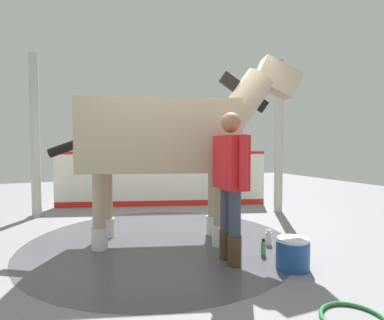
% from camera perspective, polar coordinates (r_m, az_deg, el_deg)
% --- Properties ---
extents(ground_plane, '(16.00, 16.00, 0.02)m').
position_cam_1_polar(ground_plane, '(4.19, -3.53, -15.34)').
color(ground_plane, gray).
extents(wet_patch, '(3.55, 3.55, 0.00)m').
position_cam_1_polar(wet_patch, '(4.22, -5.92, -15.04)').
color(wet_patch, '#4C4C54').
rests_on(wet_patch, ground).
extents(barrier_wall, '(1.41, 4.27, 1.17)m').
position_cam_1_polar(barrier_wall, '(6.44, -5.71, -3.92)').
color(barrier_wall, silver).
rests_on(barrier_wall, ground).
extents(roof_post_near, '(0.16, 0.16, 2.92)m').
position_cam_1_polar(roof_post_near, '(6.05, 16.20, 4.26)').
color(roof_post_near, '#B7B2A8').
rests_on(roof_post_near, ground).
extents(roof_post_far, '(0.16, 0.16, 2.92)m').
position_cam_1_polar(roof_post_far, '(6.09, -27.67, 4.05)').
color(roof_post_far, '#B7B2A8').
rests_on(roof_post_far, ground).
extents(horse, '(1.46, 3.26, 2.49)m').
position_cam_1_polar(horse, '(4.02, -4.32, 4.20)').
color(horse, tan).
rests_on(horse, ground).
extents(handler, '(0.67, 0.25, 1.65)m').
position_cam_1_polar(handler, '(3.30, 7.32, -3.19)').
color(handler, '#47331E').
rests_on(handler, ground).
extents(wash_bucket, '(0.34, 0.34, 0.32)m').
position_cam_1_polar(wash_bucket, '(3.46, 18.58, -16.50)').
color(wash_bucket, '#1E478C').
rests_on(wash_bucket, ground).
extents(bottle_shampoo, '(0.08, 0.08, 0.20)m').
position_cam_1_polar(bottle_shampoo, '(4.13, 14.36, -14.17)').
color(bottle_shampoo, white).
rests_on(bottle_shampoo, ground).
extents(bottle_spray, '(0.06, 0.06, 0.20)m').
position_cam_1_polar(bottle_spray, '(3.76, 13.40, -15.90)').
color(bottle_spray, '#4CA559').
rests_on(bottle_spray, ground).
extents(hose_coil, '(0.49, 0.49, 0.03)m').
position_cam_1_polar(hose_coil, '(2.75, 28.50, -25.11)').
color(hose_coil, '#267233').
rests_on(hose_coil, ground).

